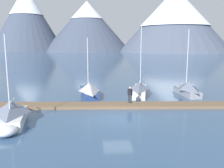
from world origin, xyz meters
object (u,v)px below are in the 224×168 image
at_px(sailboat_nearest_berth, 12,114).
at_px(person_on_dock, 130,94).
at_px(sailboat_second_berth, 89,89).
at_px(sailboat_mid_dock_port, 140,88).
at_px(sailboat_mid_dock_starboard, 187,88).

height_order(sailboat_nearest_berth, person_on_dock, sailboat_nearest_berth).
distance_m(sailboat_second_berth, sailboat_mid_dock_port, 6.38).
relative_size(sailboat_mid_dock_starboard, person_on_dock, 4.76).
xyz_separation_m(sailboat_mid_dock_port, sailboat_mid_dock_starboard, (5.77, -0.65, 0.04)).
bearing_deg(sailboat_second_berth, sailboat_nearest_berth, -120.54).
relative_size(sailboat_mid_dock_port, sailboat_mid_dock_starboard, 1.05).
relative_size(sailboat_nearest_berth, sailboat_second_berth, 0.93).
bearing_deg(sailboat_mid_dock_starboard, sailboat_second_berth, 177.60).
bearing_deg(person_on_dock, sailboat_nearest_berth, -154.49).
bearing_deg(person_on_dock, sailboat_second_berth, 129.53).
xyz_separation_m(sailboat_nearest_berth, sailboat_second_berth, (5.94, 10.07, -0.06)).
distance_m(sailboat_mid_dock_port, person_on_dock, 5.75).
bearing_deg(person_on_dock, sailboat_mid_dock_port, 68.56).
distance_m(sailboat_mid_dock_starboard, person_on_dock, 9.16).
relative_size(sailboat_nearest_berth, sailboat_mid_dock_starboard, 0.87).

